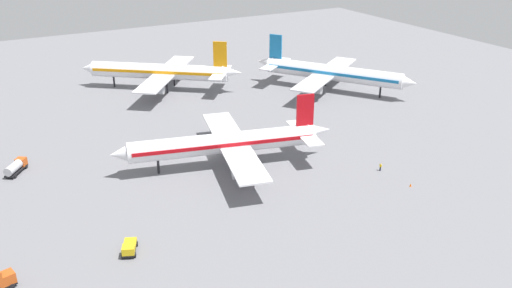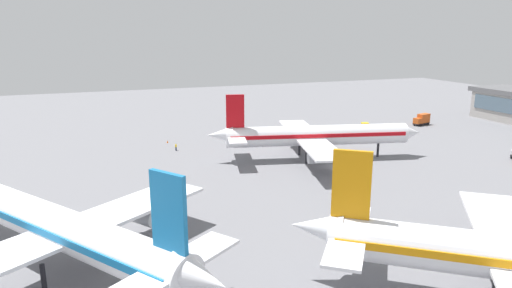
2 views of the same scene
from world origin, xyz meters
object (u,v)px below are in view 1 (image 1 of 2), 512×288
airplane_taxiing (226,143)px  fuel_truck (16,167)px  airplane_distant (331,73)px  ground_crew_worker (380,167)px  pushback_tractor (129,248)px  safety_cone_near_gate (411,185)px  airplane_at_gate (161,71)px

airplane_taxiing → fuel_truck: 43.50m
airplane_distant → ground_crew_worker: (49.45, -23.06, -4.63)m
airplane_distant → pushback_tractor: size_ratio=8.95×
airplane_distant → safety_cone_near_gate: (57.76, -22.53, -5.18)m
airplane_taxiing → fuel_truck: bearing=-10.3°
airplane_distant → ground_crew_worker: bearing=-59.8°
pushback_tractor → airplane_taxiing: bearing=150.3°
airplane_taxiing → airplane_distant: 59.22m
airplane_at_gate → safety_cone_near_gate: airplane_at_gate is taller
airplane_taxiing → fuel_truck: (-17.60, -39.59, -3.82)m
fuel_truck → safety_cone_near_gate: (43.53, 67.00, -1.09)m
fuel_truck → ground_crew_worker: bearing=-83.0°
airplane_taxiing → airplane_at_gate: bearing=-82.4°
airplane_at_gate → fuel_truck: bearing=78.5°
pushback_tractor → ground_crew_worker: pushback_tractor is taller
airplane_distant → ground_crew_worker: 54.75m
pushback_tractor → safety_cone_near_gate: 55.03m
airplane_taxiing → safety_cone_near_gate: airplane_taxiing is taller
safety_cone_near_gate → pushback_tractor: bearing=-94.8°
safety_cone_near_gate → fuel_truck: bearing=-123.0°
airplane_distant → ground_crew_worker: airplane_distant is taller
airplane_distant → fuel_truck: airplane_distant is taller
safety_cone_near_gate → airplane_taxiing: bearing=-133.4°
airplane_at_gate → safety_cone_near_gate: (83.16, 21.30, -5.20)m
airplane_distant → pushback_tractor: bearing=-90.3°
fuel_truck → ground_crew_worker: 75.22m
airplane_taxiing → safety_cone_near_gate: bearing=150.2°
airplane_distant → safety_cone_near_gate: size_ratio=71.45×
airplane_distant → airplane_at_gate: bearing=-154.9°
fuel_truck → safety_cone_near_gate: bearing=-88.1°
airplane_at_gate → safety_cone_near_gate: 86.00m
airplane_at_gate → ground_crew_worker: bearing=143.1°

